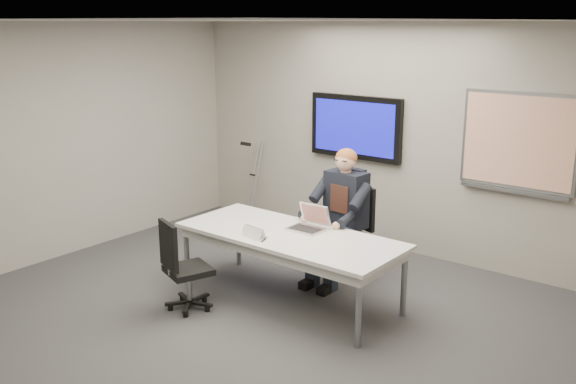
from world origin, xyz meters
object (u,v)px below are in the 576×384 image
Objects in this scene: office_chair_far at (349,247)px; office_chair_near at (185,282)px; seated_person at (336,230)px; conference_table at (290,241)px; laptop at (310,223)px.

office_chair_near is (-0.77, -1.80, -0.02)m from office_chair_far.
office_chair_near is at bearing -111.52° from seated_person.
laptop is (0.07, 0.25, 0.15)m from conference_table.
laptop reaches higher than conference_table.
conference_table is at bearing -105.31° from laptop.
laptop is (0.74, 1.07, 0.49)m from office_chair_near.
conference_table is 2.32× the size of office_chair_far.
seated_person is (0.08, 0.72, -0.05)m from conference_table.
office_chair_near reaches higher than conference_table.
seated_person is 0.51m from laptop.
office_chair_far reaches higher than conference_table.
office_chair_far is (0.09, 0.98, -0.32)m from conference_table.
seated_person is at bearing 88.19° from laptop.
conference_table is 1.12m from office_chair_near.
seated_person is at bearing -96.29° from office_chair_near.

